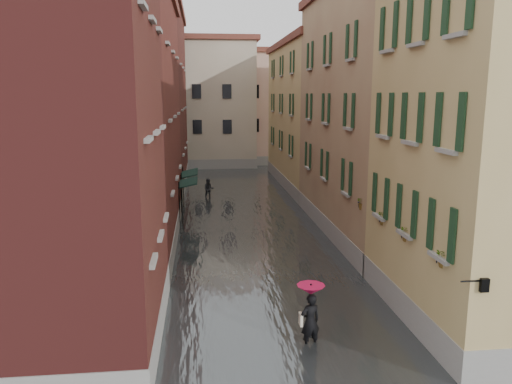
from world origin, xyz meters
TOP-DOWN VIEW (x-y plane):
  - ground at (0.00, 0.00)m, footprint 120.00×120.00m
  - floodwater at (0.00, 13.00)m, footprint 10.00×60.00m
  - building_left_near at (-7.00, -2.00)m, footprint 6.00×8.00m
  - building_left_mid at (-7.00, 9.00)m, footprint 6.00×14.00m
  - building_left_far at (-7.00, 24.00)m, footprint 6.00×16.00m
  - building_right_near at (7.00, -2.00)m, footprint 6.00×8.00m
  - building_right_mid at (7.00, 9.00)m, footprint 6.00×14.00m
  - building_right_far at (7.00, 24.00)m, footprint 6.00×16.00m
  - building_end_cream at (-3.00, 38.00)m, footprint 12.00×9.00m
  - building_end_pink at (6.00, 40.00)m, footprint 10.00×9.00m
  - awning_near at (-3.49, 12.43)m, footprint 1.09×2.71m
  - awning_far at (-3.49, 15.92)m, footprint 1.09×2.89m
  - wall_lantern at (4.33, -6.00)m, footprint 0.71×0.22m
  - window_planters at (4.12, -0.84)m, footprint 0.59×8.05m
  - pedestrian_main at (0.56, -3.26)m, footprint 0.87×0.87m
  - pedestrian_far at (-2.16, 19.34)m, footprint 0.77×0.61m

SIDE VIEW (x-z plane):
  - ground at x=0.00m, z-range 0.00..0.00m
  - floodwater at x=0.00m, z-range 0.00..0.20m
  - pedestrian_far at x=-2.16m, z-range 0.00..1.57m
  - pedestrian_main at x=0.56m, z-range 0.17..2.23m
  - awning_near at x=-3.49m, z-range 1.06..3.86m
  - awning_far at x=-3.49m, z-range 1.06..3.86m
  - wall_lantern at x=4.33m, z-range 2.83..3.18m
  - window_planters at x=4.12m, z-range 3.09..3.93m
  - building_right_near at x=7.00m, z-range 0.00..11.50m
  - building_right_far at x=7.00m, z-range 0.00..11.50m
  - building_end_pink at x=6.00m, z-range 0.00..12.00m
  - building_left_mid at x=-7.00m, z-range 0.00..12.50m
  - building_left_near at x=-7.00m, z-range 0.00..13.00m
  - building_right_mid at x=7.00m, z-range 0.00..13.00m
  - building_end_cream at x=-3.00m, z-range 0.00..13.00m
  - building_left_far at x=-7.00m, z-range 0.00..14.00m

